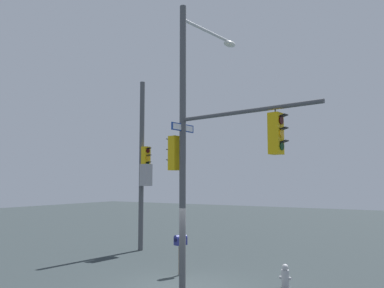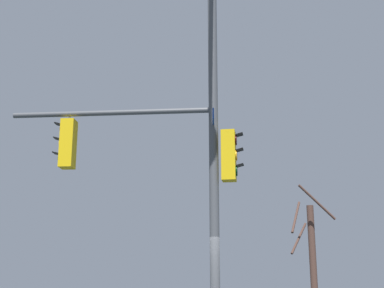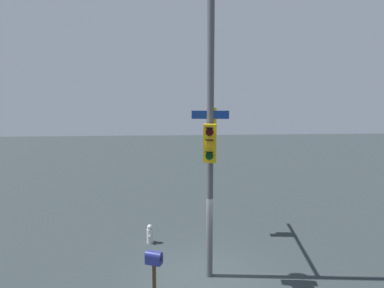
# 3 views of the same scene
# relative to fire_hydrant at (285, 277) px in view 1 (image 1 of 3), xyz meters

# --- Properties ---
(main_signal_pole_assembly) EXTENTS (5.19, 3.71, 9.05)m
(main_signal_pole_assembly) POSITION_rel_fire_hydrant_xyz_m (1.90, 1.86, 4.57)
(main_signal_pole_assembly) COLOR #4C4F54
(main_signal_pole_assembly) RESTS_ON ground
(secondary_pole_assembly) EXTENTS (0.79, 0.52, 8.35)m
(secondary_pole_assembly) POSITION_rel_fire_hydrant_xyz_m (8.02, -2.88, 3.74)
(secondary_pole_assembly) COLOR #4C4F54
(secondary_pole_assembly) RESTS_ON ground
(fire_hydrant) EXTENTS (0.38, 0.24, 0.73)m
(fire_hydrant) POSITION_rel_fire_hydrant_xyz_m (0.00, 0.00, 0.00)
(fire_hydrant) COLOR #B2B2B7
(fire_hydrant) RESTS_ON ground
(mailbox) EXTENTS (0.40, 0.50, 1.41)m
(mailbox) POSITION_rel_fire_hydrant_xyz_m (3.74, 0.29, 0.76)
(mailbox) COLOR #4C3823
(mailbox) RESTS_ON ground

